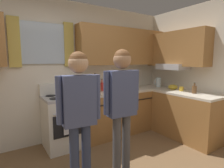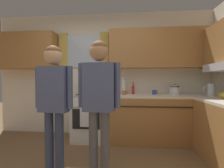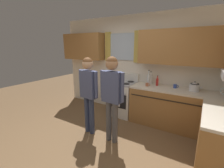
{
  "view_description": "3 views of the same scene",
  "coord_description": "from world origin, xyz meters",
  "px_view_note": "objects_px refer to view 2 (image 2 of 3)",
  "views": [
    {
      "loc": [
        -1.09,
        -1.48,
        1.52
      ],
      "look_at": [
        0.46,
        0.91,
        1.14
      ],
      "focal_mm": 28.98,
      "sensor_mm": 36.0,
      "label": 1
    },
    {
      "loc": [
        0.56,
        -1.49,
        1.19
      ],
      "look_at": [
        0.34,
        0.89,
        1.12
      ],
      "focal_mm": 24.97,
      "sensor_mm": 36.0,
      "label": 2
    },
    {
      "loc": [
        1.64,
        -1.95,
        1.83
      ],
      "look_at": [
        0.08,
        0.6,
        1.08
      ],
      "focal_mm": 24.58,
      "sensor_mm": 36.0,
      "label": 3
    }
  ],
  "objects_px": {
    "bottle_milk_white": "(124,88)",
    "adult_left": "(54,94)",
    "cup_terracotta": "(124,93)",
    "adult_in_plaid": "(99,92)",
    "bottle_tall_clear": "(123,87)",
    "stovetop_kettle": "(175,90)",
    "stove_oven": "(90,116)",
    "mug_cobalt_blue": "(154,92)",
    "bottle_sauce_red": "(133,89)",
    "water_pitcher": "(211,90)"
  },
  "relations": [
    {
      "from": "adult_left",
      "to": "adult_in_plaid",
      "type": "distance_m",
      "value": 0.57
    },
    {
      "from": "bottle_sauce_red",
      "to": "water_pitcher",
      "type": "xyz_separation_m",
      "value": [
        1.36,
        -0.24,
        0.02
      ]
    },
    {
      "from": "bottle_milk_white",
      "to": "bottle_sauce_red",
      "type": "height_order",
      "value": "bottle_milk_white"
    },
    {
      "from": "bottle_sauce_red",
      "to": "stove_oven",
      "type": "bearing_deg",
      "value": -172.61
    },
    {
      "from": "cup_terracotta",
      "to": "adult_in_plaid",
      "type": "bearing_deg",
      "value": -103.87
    },
    {
      "from": "cup_terracotta",
      "to": "bottle_milk_white",
      "type": "bearing_deg",
      "value": 90.6
    },
    {
      "from": "bottle_sauce_red",
      "to": "adult_in_plaid",
      "type": "relative_size",
      "value": 0.15
    },
    {
      "from": "bottle_milk_white",
      "to": "bottle_sauce_red",
      "type": "xyz_separation_m",
      "value": [
        0.19,
        -0.07,
        -0.03
      ]
    },
    {
      "from": "adult_left",
      "to": "cup_terracotta",
      "type": "bearing_deg",
      "value": 52.73
    },
    {
      "from": "stove_oven",
      "to": "cup_terracotta",
      "type": "distance_m",
      "value": 0.83
    },
    {
      "from": "mug_cobalt_blue",
      "to": "adult_in_plaid",
      "type": "distance_m",
      "value": 1.58
    },
    {
      "from": "cup_terracotta",
      "to": "mug_cobalt_blue",
      "type": "distance_m",
      "value": 0.62
    },
    {
      "from": "water_pitcher",
      "to": "bottle_milk_white",
      "type": "bearing_deg",
      "value": 168.68
    },
    {
      "from": "bottle_tall_clear",
      "to": "cup_terracotta",
      "type": "distance_m",
      "value": 0.15
    },
    {
      "from": "bottle_tall_clear",
      "to": "bottle_milk_white",
      "type": "height_order",
      "value": "bottle_tall_clear"
    },
    {
      "from": "mug_cobalt_blue",
      "to": "stovetop_kettle",
      "type": "xyz_separation_m",
      "value": [
        0.38,
        -0.04,
        0.05
      ]
    },
    {
      "from": "bottle_tall_clear",
      "to": "bottle_milk_white",
      "type": "bearing_deg",
      "value": 86.91
    },
    {
      "from": "mug_cobalt_blue",
      "to": "bottle_tall_clear",
      "type": "bearing_deg",
      "value": -174.3
    },
    {
      "from": "bottle_milk_white",
      "to": "stovetop_kettle",
      "type": "bearing_deg",
      "value": -7.13
    },
    {
      "from": "cup_terracotta",
      "to": "mug_cobalt_blue",
      "type": "xyz_separation_m",
      "value": [
        0.6,
        0.17,
        0.0
      ]
    },
    {
      "from": "bottle_milk_white",
      "to": "adult_left",
      "type": "bearing_deg",
      "value": -121.68
    },
    {
      "from": "stovetop_kettle",
      "to": "water_pitcher",
      "type": "relative_size",
      "value": 1.24
    },
    {
      "from": "stovetop_kettle",
      "to": "adult_left",
      "type": "distance_m",
      "value": 2.22
    },
    {
      "from": "adult_left",
      "to": "adult_in_plaid",
      "type": "relative_size",
      "value": 0.98
    },
    {
      "from": "stove_oven",
      "to": "bottle_milk_white",
      "type": "distance_m",
      "value": 0.89
    },
    {
      "from": "cup_terracotta",
      "to": "adult_in_plaid",
      "type": "distance_m",
      "value": 1.17
    },
    {
      "from": "cup_terracotta",
      "to": "stovetop_kettle",
      "type": "xyz_separation_m",
      "value": [
        0.98,
        0.13,
        0.06
      ]
    },
    {
      "from": "bottle_milk_white",
      "to": "adult_left",
      "type": "xyz_separation_m",
      "value": [
        -0.85,
        -1.38,
        -0.01
      ]
    },
    {
      "from": "bottle_sauce_red",
      "to": "adult_left",
      "type": "xyz_separation_m",
      "value": [
        -1.03,
        -1.3,
        0.02
      ]
    },
    {
      "from": "bottle_milk_white",
      "to": "cup_terracotta",
      "type": "distance_m",
      "value": 0.27
    },
    {
      "from": "cup_terracotta",
      "to": "water_pitcher",
      "type": "bearing_deg",
      "value": -1.96
    },
    {
      "from": "bottle_tall_clear",
      "to": "adult_left",
      "type": "height_order",
      "value": "adult_left"
    },
    {
      "from": "mug_cobalt_blue",
      "to": "adult_left",
      "type": "distance_m",
      "value": 1.94
    },
    {
      "from": "water_pitcher",
      "to": "cup_terracotta",
      "type": "bearing_deg",
      "value": 178.04
    },
    {
      "from": "bottle_tall_clear",
      "to": "adult_left",
      "type": "bearing_deg",
      "value": -124.37
    },
    {
      "from": "bottle_sauce_red",
      "to": "water_pitcher",
      "type": "height_order",
      "value": "bottle_sauce_red"
    },
    {
      "from": "bottle_tall_clear",
      "to": "mug_cobalt_blue",
      "type": "distance_m",
      "value": 0.62
    },
    {
      "from": "bottle_tall_clear",
      "to": "bottle_sauce_red",
      "type": "relative_size",
      "value": 1.49
    },
    {
      "from": "bottle_milk_white",
      "to": "stovetop_kettle",
      "type": "distance_m",
      "value": 0.99
    },
    {
      "from": "stove_oven",
      "to": "cup_terracotta",
      "type": "xyz_separation_m",
      "value": [
        0.67,
        -0.07,
        0.47
      ]
    },
    {
      "from": "cup_terracotta",
      "to": "stovetop_kettle",
      "type": "distance_m",
      "value": 0.99
    },
    {
      "from": "bottle_sauce_red",
      "to": "cup_terracotta",
      "type": "bearing_deg",
      "value": -135.08
    },
    {
      "from": "water_pitcher",
      "to": "adult_in_plaid",
      "type": "relative_size",
      "value": 0.13
    },
    {
      "from": "cup_terracotta",
      "to": "water_pitcher",
      "type": "xyz_separation_m",
      "value": [
        1.54,
        -0.05,
        0.07
      ]
    },
    {
      "from": "bottle_milk_white",
      "to": "stovetop_kettle",
      "type": "relative_size",
      "value": 1.14
    },
    {
      "from": "stovetop_kettle",
      "to": "adult_left",
      "type": "bearing_deg",
      "value": -145.63
    },
    {
      "from": "bottle_tall_clear",
      "to": "cup_terracotta",
      "type": "xyz_separation_m",
      "value": [
        0.01,
        -0.11,
        -0.1
      ]
    },
    {
      "from": "adult_in_plaid",
      "to": "bottle_milk_white",
      "type": "bearing_deg",
      "value": 78.71
    },
    {
      "from": "mug_cobalt_blue",
      "to": "stovetop_kettle",
      "type": "bearing_deg",
      "value": -5.61
    },
    {
      "from": "stove_oven",
      "to": "adult_left",
      "type": "relative_size",
      "value": 0.68
    }
  ]
}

